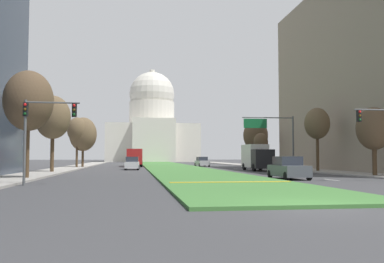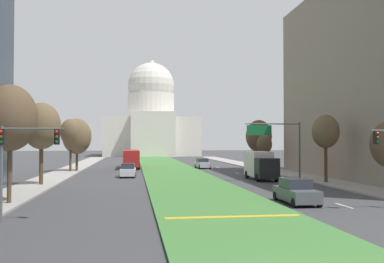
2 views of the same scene
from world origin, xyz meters
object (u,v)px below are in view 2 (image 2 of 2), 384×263
(street_tree_left_distant, at_px, (77,136))
(city_bus, at_px, (132,157))
(street_tree_right_far, at_px, (264,145))
(sedan_lead_stopped, at_px, (296,192))
(overhead_guide_sign, at_px, (279,139))
(box_truck_delivery, at_px, (260,165))
(capitol_building, at_px, (151,121))
(sedan_distant, at_px, (203,164))
(street_tree_right_distant, at_px, (259,136))
(street_tree_left_mid, at_px, (42,126))
(sedan_midblock, at_px, (128,171))
(street_tree_left_near, at_px, (10,118))
(traffic_light_near_left, at_px, (18,152))
(street_tree_left_far, at_px, (71,132))
(street_tree_right_mid, at_px, (326,132))

(street_tree_left_distant, relative_size, city_bus, 0.70)
(street_tree_right_far, distance_m, sedan_lead_stopped, 32.77)
(overhead_guide_sign, height_order, sedan_lead_stopped, overhead_guide_sign)
(sedan_lead_stopped, distance_m, box_truck_delivery, 18.57)
(capitol_building, bearing_deg, sedan_distant, -85.19)
(street_tree_right_distant, xyz_separation_m, city_bus, (-20.01, 5.23, -3.45))
(street_tree_left_mid, bearing_deg, street_tree_left_distant, 87.52)
(overhead_guide_sign, distance_m, city_bus, 30.20)
(street_tree_right_far, xyz_separation_m, sedan_midblock, (-19.77, -7.65, -3.13))
(street_tree_left_near, height_order, street_tree_right_far, street_tree_left_near)
(traffic_light_near_left, relative_size, overhead_guide_sign, 0.80)
(street_tree_right_distant, bearing_deg, street_tree_left_mid, -143.15)
(street_tree_left_mid, distance_m, street_tree_left_far, 18.74)
(street_tree_right_far, bearing_deg, sedan_lead_stopped, -103.77)
(street_tree_right_far, distance_m, city_bus, 21.91)
(sedan_midblock, relative_size, city_bus, 0.40)
(street_tree_left_mid, xyz_separation_m, box_truck_delivery, (23.42, 3.48, -4.19))
(traffic_light_near_left, height_order, city_bus, traffic_light_near_left)
(street_tree_right_mid, height_order, box_truck_delivery, street_tree_right_mid)
(street_tree_right_mid, relative_size, city_bus, 0.65)
(street_tree_right_distant, relative_size, city_bus, 0.71)
(street_tree_right_distant, bearing_deg, box_truck_delivery, -106.34)
(street_tree_right_far, distance_m, street_tree_right_distant, 4.87)
(city_bus, bearing_deg, overhead_guide_sign, -57.40)
(capitol_building, bearing_deg, box_truck_delivery, -84.25)
(traffic_light_near_left, bearing_deg, street_tree_left_near, 108.84)
(street_tree_left_mid, height_order, sedan_distant, street_tree_left_mid)
(capitol_building, distance_m, box_truck_delivery, 89.13)
(capitol_building, xyz_separation_m, street_tree_left_distant, (-13.68, -71.95, -5.80))
(capitol_building, height_order, traffic_light_near_left, capitol_building)
(sedan_midblock, xyz_separation_m, city_bus, (0.33, 17.53, 0.97))
(street_tree_left_near, xyz_separation_m, city_bus, (8.14, 39.51, -4.20))
(street_tree_left_mid, xyz_separation_m, sedan_distant, (20.18, 24.66, -5.09))
(capitol_building, relative_size, traffic_light_near_left, 5.86)
(street_tree_left_far, xyz_separation_m, sedan_distant, (20.07, 5.93, -4.92))
(street_tree_right_mid, bearing_deg, street_tree_left_near, -158.65)
(street_tree_right_far, distance_m, sedan_distant, 11.58)
(street_tree_left_distant, bearing_deg, street_tree_right_mid, -37.46)
(overhead_guide_sign, bearing_deg, street_tree_right_mid, -38.41)
(traffic_light_near_left, relative_size, street_tree_left_far, 0.68)
(street_tree_left_far, xyz_separation_m, sedan_lead_stopped, (20.27, -33.56, -4.88))
(street_tree_left_mid, xyz_separation_m, street_tree_right_mid, (28.84, -1.71, -0.50))
(traffic_light_near_left, xyz_separation_m, street_tree_right_mid, (26.00, 17.75, 1.57))
(sedan_lead_stopped, relative_size, sedan_distant, 1.06)
(street_tree_right_far, bearing_deg, sedan_distant, 135.58)
(city_bus, bearing_deg, capitol_building, 84.86)
(street_tree_right_far, height_order, street_tree_left_distant, street_tree_left_distant)
(sedan_lead_stopped, bearing_deg, traffic_light_near_left, -165.18)
(capitol_building, distance_m, sedan_midblock, 83.32)
(sedan_midblock, bearing_deg, overhead_guide_sign, -25.25)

